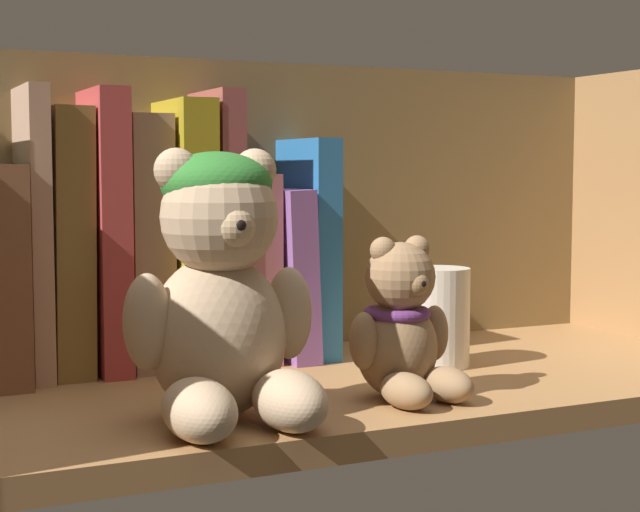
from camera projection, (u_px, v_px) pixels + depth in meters
shelf_board at (335, 391)px, 81.08cm from camera, size 73.18×30.94×2.00cm
shelf_back_panel at (260, 217)px, 94.38cm from camera, size 75.58×1.20×28.82cm
book_3 at (0, 272)px, 80.65cm from camera, size 2.87×13.72×17.28cm
book_4 at (31, 233)px, 81.48cm from camera, size 1.61×10.57×23.50cm
book_5 at (65, 242)px, 82.70cm from camera, size 3.39×9.50×21.92cm
book_6 at (102, 231)px, 83.97cm from camera, size 2.51×10.77×23.44cm
book_7 at (141, 242)px, 85.47cm from camera, size 3.46×9.19×21.43cm
book_8 at (181, 233)px, 86.95cm from camera, size 3.05×11.75×22.72cm
book_9 at (213, 228)px, 88.15cm from camera, size 2.12×11.52×23.60cm
book_10 at (244, 266)px, 89.69cm from camera, size 3.02×11.03×16.50cm
book_11 at (275, 272)px, 91.07cm from camera, size 3.08×13.18×15.23cm
book_12 at (303, 247)px, 92.05cm from camera, size 2.36×11.78×19.62cm
teddy_bear_larger at (221, 292)px, 67.01cm from camera, size 13.27×13.40×18.31cm
teddy_bear_smaller at (402, 330)px, 73.81cm from camera, size 8.86×9.12×12.00cm
pillar_candle at (438, 317)px, 86.02cm from camera, size 5.48×5.48×8.51cm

